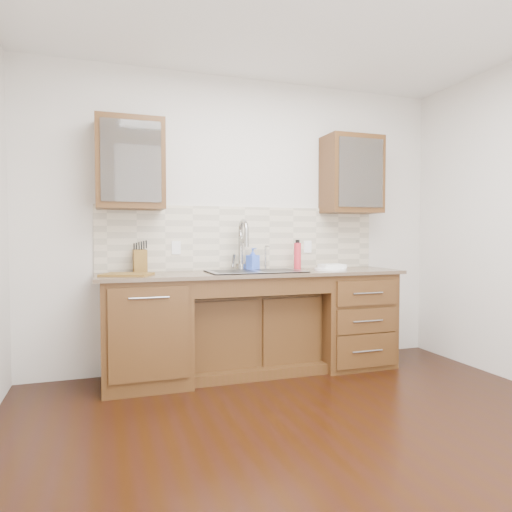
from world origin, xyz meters
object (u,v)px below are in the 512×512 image
object	(u,v)px
knife_block	(140,261)
cutting_board	(127,274)
soap_bottle	(253,259)
water_bottle	(297,256)
plate	(330,269)

from	to	relation	value
knife_block	cutting_board	xyz separation A→B (m)	(-0.12, -0.25, -0.09)
soap_bottle	knife_block	xyz separation A→B (m)	(-1.01, 0.02, -0.00)
soap_bottle	water_bottle	world-z (taller)	water_bottle
water_bottle	knife_block	bearing A→B (deg)	177.68
plate	knife_block	size ratio (longest dim) A/B	1.49
plate	cutting_board	xyz separation A→B (m)	(-1.82, -0.00, 0.00)
plate	knife_block	distance (m)	1.71
soap_bottle	plate	size ratio (longest dim) A/B	0.69
plate	cutting_board	bearing A→B (deg)	-179.93
plate	knife_block	bearing A→B (deg)	171.71
water_bottle	cutting_board	world-z (taller)	water_bottle
soap_bottle	cutting_board	world-z (taller)	soap_bottle
water_bottle	soap_bottle	bearing A→B (deg)	174.53
soap_bottle	water_bottle	size ratio (longest dim) A/B	0.82
soap_bottle	cutting_board	size ratio (longest dim) A/B	0.55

